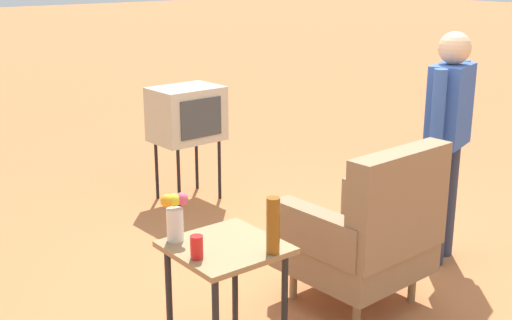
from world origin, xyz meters
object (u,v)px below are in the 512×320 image
Objects in this scene: soda_can_red at (197,247)px; bottle_tall_amber at (273,226)px; tv_on_stand at (187,115)px; side_table at (226,262)px; armchair at (368,232)px; person_standing at (448,134)px; flower_vase at (175,215)px.

bottle_tall_amber reaches higher than soda_can_red.
tv_on_stand is at bearing -113.33° from bottle_tall_amber.
side_table is 5.33× the size of soda_can_red.
armchair is 1.63× the size of side_table.
side_table is 2.60m from tv_on_stand.
side_table is 0.40× the size of person_standing.
bottle_tall_amber is (1.08, 2.52, 0.02)m from tv_on_stand.
side_table is at bearing 129.74° from flower_vase.
tv_on_stand is at bearing -95.26° from armchair.
armchair is 3.53× the size of bottle_tall_amber.
armchair is at bearing -170.91° from bottle_tall_amber.
tv_on_stand reaches higher than bottle_tall_amber.
tv_on_stand reaches higher than flower_vase.
armchair is 0.65× the size of person_standing.
soda_can_red is 0.46× the size of flower_vase.
soda_can_red is (2.15, 0.11, -0.23)m from person_standing.
soda_can_red is 0.41× the size of bottle_tall_amber.
tv_on_stand is 8.44× the size of soda_can_red.
bottle_tall_amber is (-0.34, 0.18, 0.09)m from soda_can_red.
soda_can_red is at bearing 13.25° from side_table.
person_standing is 2.17m from soda_can_red.
armchair is 1.23m from soda_can_red.
armchair reaches higher than tv_on_stand.
side_table is at bearing 1.79° from person_standing.
bottle_tall_amber reaches higher than flower_vase.
person_standing reaches higher than tv_on_stand.
flower_vase is (0.18, -0.21, 0.25)m from side_table.
side_table is at bearing -5.50° from armchair.
side_table is 2.17× the size of bottle_tall_amber.
armchair is at bearing 177.81° from soda_can_red.
bottle_tall_amber is at bearing 9.27° from person_standing.
side_table is at bearing 61.93° from tv_on_stand.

